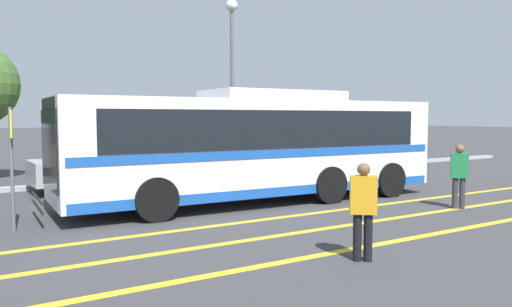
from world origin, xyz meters
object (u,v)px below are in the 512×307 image
Objects in this scene: parked_car_1 at (101,167)px; pedestrian_1 at (363,206)px; transit_bus at (256,144)px; pedestrian_0 at (459,173)px; street_lamp at (232,52)px; parked_car_3 at (382,154)px; bus_stop_sign at (11,154)px; parked_car_2 at (253,161)px.

pedestrian_1 reaches higher than parked_car_1.
transit_bus is 6.02m from pedestrian_1.
street_lamp is (-0.97, 10.05, 4.03)m from pedestrian_0.
transit_bus is at bearing 33.42° from parked_car_1.
parked_car_3 is 7.92m from street_lamp.
street_lamp is at bearing -34.66° from pedestrian_0.
transit_bus is 4.33× the size of bus_stop_sign.
street_lamp reaches higher than parked_car_2.
bus_stop_sign is at bearing 97.60° from transit_bus.
parked_car_2 is 4.77m from street_lamp.
pedestrian_1 reaches higher than parked_car_3.
parked_car_2 is 2.65× the size of pedestrian_0.
pedestrian_0 is at bearing 60.50° from pedestrian_1.
parked_car_2 is (5.65, -0.07, -0.09)m from parked_car_1.
parked_car_1 is 2.59× the size of pedestrian_0.
bus_stop_sign is (-15.18, -4.70, 0.89)m from parked_car_3.
bus_stop_sign is (-3.03, -5.01, 0.84)m from parked_car_1.
pedestrian_1 is at bearing 6.88° from parked_car_1.
transit_bus is at bearing -113.60° from street_lamp.
transit_bus reaches higher than bus_stop_sign.
transit_bus is at bearing -82.40° from bus_stop_sign.
transit_bus reaches higher than pedestrian_1.
parked_car_1 is 12.16m from parked_car_3.
bus_stop_sign reaches higher than parked_car_3.
parked_car_2 is 1.71× the size of bus_stop_sign.
pedestrian_0 reaches higher than parked_car_2.
bus_stop_sign is at bearing -141.87° from street_lamp.
parked_car_3 is (12.15, -0.30, -0.05)m from parked_car_1.
bus_stop_sign reaches higher than pedestrian_0.
pedestrian_0 is 1.02× the size of pedestrian_1.
street_lamp is (5.89, 1.99, 4.21)m from parked_car_1.
transit_bus is 6.70× the size of pedestrian_0.
transit_bus is 2.71× the size of parked_car_3.
parked_car_2 is at bearing 87.72° from parked_car_1.
parked_car_2 is at bearing 106.55° from pedestrian_1.
street_lamp is at bearing -113.10° from parked_car_3.
street_lamp is at bearing 109.04° from pedestrian_1.
transit_bus is at bearing 5.76° from pedestrian_0.
bus_stop_sign reaches higher than pedestrian_1.
pedestrian_1 is at bearing -136.65° from bus_stop_sign.
pedestrian_0 is at bearing -132.04° from transit_bus.
parked_car_3 is 2.52× the size of pedestrian_1.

